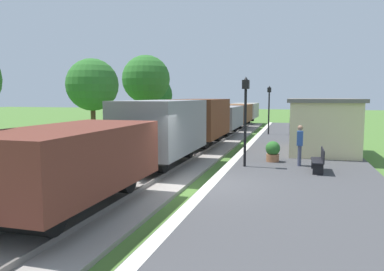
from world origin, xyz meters
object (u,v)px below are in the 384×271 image
(person_waiting, at_px, (300,144))
(lamp_post_far, at_px, (269,101))
(station_hut, at_px, (322,125))
(tree_field_left, at_px, (146,79))
(bench_near_hut, at_px, (319,160))
(potted_planter, at_px, (273,151))
(tree_trackside_far, at_px, (92,85))
(tree_field_distant, at_px, (153,95))
(freight_train, at_px, (211,121))
(bench_down_platform, at_px, (310,134))
(lamp_post_near, at_px, (246,105))

(person_waiting, distance_m, lamp_post_far, 13.06)
(person_waiting, height_order, lamp_post_far, lamp_post_far)
(station_hut, relative_size, person_waiting, 3.39)
(lamp_post_far, relative_size, tree_field_left, 0.61)
(bench_near_hut, relative_size, potted_planter, 1.64)
(tree_trackside_far, bearing_deg, tree_field_distant, 96.66)
(potted_planter, bearing_deg, station_hut, 59.47)
(freight_train, height_order, potted_planter, freight_train)
(station_hut, distance_m, lamp_post_far, 8.93)
(bench_near_hut, distance_m, tree_field_left, 15.57)
(person_waiting, height_order, tree_trackside_far, tree_trackside_far)
(bench_down_platform, bearing_deg, lamp_post_near, -107.01)
(station_hut, relative_size, lamp_post_near, 1.57)
(lamp_post_near, bearing_deg, tree_trackside_far, 157.15)
(station_hut, xyz_separation_m, tree_field_left, (-11.77, 4.33, 2.70))
(potted_planter, distance_m, tree_trackside_far, 11.14)
(lamp_post_near, relative_size, tree_field_left, 0.61)
(person_waiting, height_order, tree_field_left, tree_field_left)
(tree_field_left, bearing_deg, potted_planter, -40.84)
(lamp_post_far, distance_m, tree_trackside_far, 13.46)
(freight_train, height_order, lamp_post_far, lamp_post_far)
(lamp_post_far, xyz_separation_m, tree_field_left, (-8.44, -3.88, 1.55))
(potted_planter, height_order, tree_trackside_far, tree_trackside_far)
(freight_train, bearing_deg, potted_planter, -58.78)
(lamp_post_far, bearing_deg, freight_train, -126.86)
(person_waiting, relative_size, potted_planter, 1.87)
(freight_train, xyz_separation_m, station_hut, (6.80, -3.58, 0.15))
(freight_train, distance_m, bench_near_hut, 11.28)
(potted_planter, bearing_deg, freight_train, 121.22)
(bench_down_platform, height_order, lamp_post_far, lamp_post_far)
(station_hut, bearing_deg, bench_near_hut, -94.21)
(freight_train, xyz_separation_m, bench_near_hut, (6.38, -9.27, -0.78))
(tree_trackside_far, bearing_deg, lamp_post_near, -22.85)
(freight_train, bearing_deg, lamp_post_far, 53.14)
(station_hut, distance_m, lamp_post_near, 6.41)
(bench_near_hut, bearing_deg, bench_down_platform, 90.00)
(freight_train, bearing_deg, lamp_post_near, -68.79)
(lamp_post_near, distance_m, tree_trackside_far, 10.22)
(lamp_post_far, relative_size, tree_field_distant, 0.73)
(freight_train, height_order, tree_field_distant, tree_field_distant)
(lamp_post_near, relative_size, tree_field_distant, 0.73)
(bench_near_hut, distance_m, potted_planter, 2.60)
(potted_planter, height_order, lamp_post_near, lamp_post_near)
(bench_down_platform, xyz_separation_m, tree_field_left, (-11.35, 0.17, 3.63))
(person_waiting, relative_size, tree_field_distant, 0.34)
(tree_trackside_far, bearing_deg, tree_field_left, 80.75)
(bench_near_hut, distance_m, lamp_post_far, 14.35)
(lamp_post_near, xyz_separation_m, tree_field_distant, (-10.94, 17.34, 0.46))
(lamp_post_near, distance_m, lamp_post_far, 13.56)
(potted_planter, xyz_separation_m, tree_field_distant, (-11.98, 15.86, 2.54))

